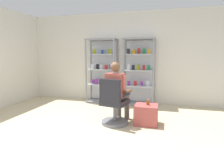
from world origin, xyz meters
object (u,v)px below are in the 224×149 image
object	(u,v)px
display_cabinet_right	(139,71)
display_cabinet_left	(102,70)
seated_shopkeeper	(117,89)
storage_crate	(146,114)
tea_glass	(148,102)
office_chair	(114,106)

from	to	relation	value
display_cabinet_right	display_cabinet_left	bearing A→B (deg)	179.98
display_cabinet_right	seated_shopkeeper	size ratio (longest dim) A/B	1.47
seated_shopkeeper	display_cabinet_left	bearing A→B (deg)	118.43
seated_shopkeeper	display_cabinet_right	bearing A→B (deg)	81.64
seated_shopkeeper	storage_crate	bearing A→B (deg)	4.14
display_cabinet_left	tea_glass	distance (m)	2.22
seated_shopkeeper	storage_crate	distance (m)	0.79
office_chair	storage_crate	xyz separation A→B (m)	(0.64, 0.20, -0.19)
seated_shopkeeper	tea_glass	xyz separation A→B (m)	(0.64, 0.05, -0.25)
display_cabinet_right	seated_shopkeeper	bearing A→B (deg)	-98.36
display_cabinet_left	seated_shopkeeper	xyz separation A→B (m)	(0.87, -1.60, -0.25)
seated_shopkeeper	storage_crate	world-z (taller)	seated_shopkeeper
display_cabinet_right	office_chair	world-z (taller)	display_cabinet_right
office_chair	storage_crate	distance (m)	0.70
seated_shopkeeper	office_chair	bearing A→B (deg)	-102.29
storage_crate	seated_shopkeeper	bearing A→B (deg)	-175.86
display_cabinet_right	storage_crate	world-z (taller)	display_cabinet_right
office_chair	seated_shopkeeper	world-z (taller)	seated_shopkeeper
tea_glass	display_cabinet_left	bearing A→B (deg)	134.20
display_cabinet_right	storage_crate	xyz separation A→B (m)	(0.37, -1.55, -0.76)
display_cabinet_right	storage_crate	bearing A→B (deg)	-76.54
tea_glass	office_chair	bearing A→B (deg)	-162.61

